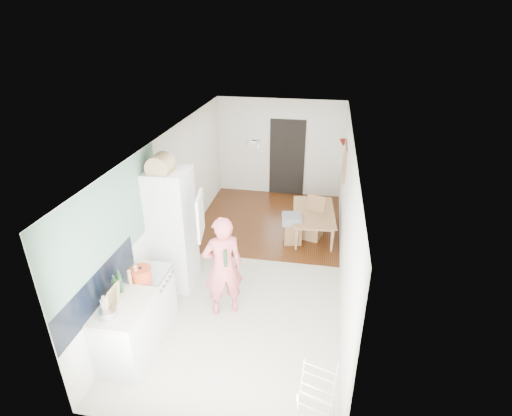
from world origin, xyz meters
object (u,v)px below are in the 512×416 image
(person, at_px, (223,258))
(dining_chair, at_px, (313,219))
(drying_rack, at_px, (317,401))
(stool, at_px, (292,233))
(dining_table, at_px, (314,225))

(person, bearing_deg, dining_chair, -142.00)
(person, height_order, drying_rack, person)
(stool, bearing_deg, dining_table, 45.06)
(dining_chair, relative_size, drying_rack, 1.18)
(person, xyz_separation_m, dining_table, (1.30, 2.78, -0.77))
(person, height_order, stool, person)
(dining_chair, bearing_deg, dining_table, 91.98)
(dining_table, xyz_separation_m, dining_chair, (-0.04, -0.17, 0.23))
(dining_table, height_order, drying_rack, drying_rack)
(dining_chair, bearing_deg, drying_rack, -70.41)
(dining_table, height_order, stool, dining_table)
(person, distance_m, dining_chair, 2.95)
(dining_chair, bearing_deg, person, -99.76)
(dining_chair, height_order, stool, dining_chair)
(person, relative_size, stool, 4.35)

